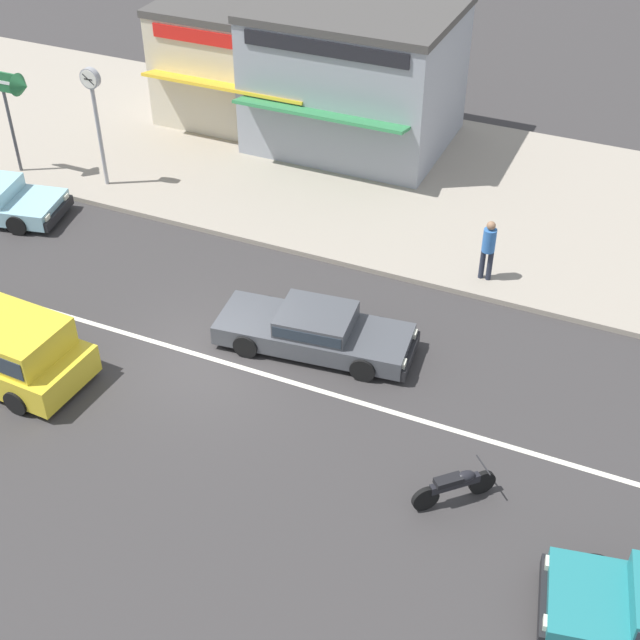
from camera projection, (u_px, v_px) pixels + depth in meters
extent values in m
plane|color=#383535|center=(212.00, 359.00, 21.01)|extent=(160.00, 160.00, 0.00)
cube|color=silver|center=(212.00, 359.00, 21.01)|extent=(50.40, 0.14, 0.01)
cube|color=#9E9384|center=(365.00, 174.00, 28.12)|extent=(68.00, 10.00, 0.15)
cube|color=black|center=(59.00, 213.00, 25.74)|extent=(0.46, 1.70, 0.28)
cube|color=white|center=(66.00, 197.00, 26.10)|extent=(0.13, 0.25, 0.14)
cube|color=white|center=(47.00, 218.00, 25.15)|extent=(0.13, 0.25, 0.14)
cylinder|color=black|center=(44.00, 196.00, 26.54)|extent=(0.63, 0.34, 0.60)
cylinder|color=black|center=(17.00, 225.00, 25.25)|extent=(0.63, 0.34, 0.60)
cube|color=#47494F|center=(314.00, 334.00, 21.11)|extent=(4.75, 2.13, 0.48)
cube|color=#47494F|center=(316.00, 319.00, 20.83)|extent=(1.88, 1.64, 0.42)
cube|color=#28333D|center=(316.00, 319.00, 20.83)|extent=(1.81, 1.67, 0.27)
cube|color=black|center=(410.00, 356.00, 20.62)|extent=(0.30, 1.59, 0.28)
cube|color=white|center=(415.00, 334.00, 20.93)|extent=(0.11, 0.25, 0.14)
cube|color=white|center=(404.00, 364.00, 20.07)|extent=(0.11, 0.25, 0.14)
cylinder|color=black|center=(380.00, 329.00, 21.42)|extent=(0.62, 0.29, 0.60)
cylinder|color=black|center=(363.00, 369.00, 20.26)|extent=(0.62, 0.29, 0.60)
cylinder|color=black|center=(268.00, 308.00, 22.10)|extent=(0.62, 0.29, 0.60)
cylinder|color=black|center=(246.00, 345.00, 20.93)|extent=(0.62, 0.29, 0.60)
cube|color=black|center=(543.00, 599.00, 15.39)|extent=(0.44, 1.73, 0.28)
cube|color=white|center=(545.00, 623.00, 14.78)|extent=(0.12, 0.25, 0.14)
cube|color=white|center=(547.00, 563.00, 15.74)|extent=(0.12, 0.25, 0.14)
cylinder|color=black|center=(595.00, 569.00, 15.89)|extent=(0.63, 0.33, 0.60)
cylinder|color=black|center=(17.00, 402.00, 19.38)|extent=(0.61, 0.25, 0.60)
cylinder|color=black|center=(71.00, 355.00, 20.65)|extent=(0.61, 0.25, 0.60)
cylinder|color=black|center=(482.00, 482.00, 17.55)|extent=(0.47, 0.46, 0.56)
cylinder|color=black|center=(425.00, 499.00, 17.22)|extent=(0.47, 0.46, 0.56)
cube|color=black|center=(455.00, 483.00, 17.27)|extent=(0.85, 0.82, 0.18)
cube|color=black|center=(448.00, 480.00, 17.14)|extent=(0.57, 0.56, 0.12)
ellipsoid|color=black|center=(465.00, 476.00, 17.25)|extent=(0.46, 0.45, 0.22)
cylinder|color=#232326|center=(483.00, 465.00, 17.24)|extent=(0.41, 0.43, 0.03)
cylinder|color=#9E9EA3|center=(100.00, 138.00, 26.54)|extent=(0.12, 0.12, 3.09)
cylinder|color=#9E9EA3|center=(90.00, 78.00, 25.42)|extent=(0.61, 0.18, 0.61)
cylinder|color=white|center=(88.00, 79.00, 25.35)|extent=(0.54, 0.02, 0.54)
cylinder|color=white|center=(92.00, 77.00, 25.49)|extent=(0.54, 0.02, 0.54)
cube|color=black|center=(88.00, 79.00, 25.34)|extent=(0.28, 0.01, 0.04)
cube|color=black|center=(88.00, 79.00, 25.34)|extent=(0.36, 0.01, 0.29)
cylinder|color=#4C4C51|center=(13.00, 132.00, 27.37)|extent=(0.10, 0.10, 2.64)
cube|color=#236638|center=(0.00, 81.00, 26.35)|extent=(1.27, 0.06, 0.62)
cone|color=#236638|center=(22.00, 86.00, 26.09)|extent=(0.36, 0.69, 0.69)
cylinder|color=#232838|center=(482.00, 264.00, 23.18)|extent=(0.14, 0.14, 0.85)
cylinder|color=#232838|center=(490.00, 265.00, 23.12)|extent=(0.14, 0.14, 0.85)
cylinder|color=#336BB7|center=(489.00, 240.00, 22.69)|extent=(0.34, 0.34, 0.64)
sphere|color=#997051|center=(491.00, 226.00, 22.43)|extent=(0.23, 0.23, 0.23)
cube|color=beige|center=(261.00, 66.00, 30.24)|extent=(6.39, 4.23, 3.69)
cube|color=#474442|center=(258.00, 7.00, 29.04)|extent=(6.51, 4.32, 0.24)
cube|color=gold|center=(226.00, 86.00, 28.32)|extent=(5.75, 0.90, 0.28)
cube|color=red|center=(228.00, 41.00, 27.74)|extent=(5.43, 0.08, 0.44)
cube|color=#999EA8|center=(355.00, 78.00, 28.66)|extent=(6.12, 4.94, 4.24)
cube|color=#474442|center=(357.00, 8.00, 27.30)|extent=(6.24, 5.03, 0.24)
cube|color=#33844C|center=(320.00, 114.00, 26.66)|extent=(5.51, 0.90, 0.28)
cube|color=black|center=(325.00, 49.00, 25.75)|extent=(5.20, 0.08, 0.44)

